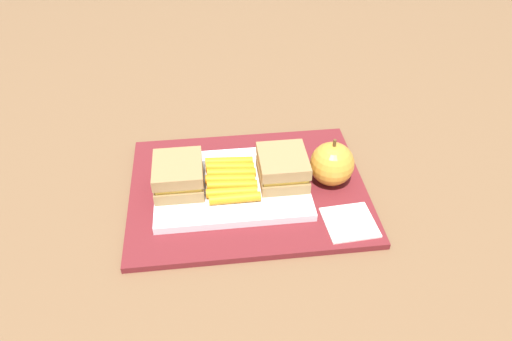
% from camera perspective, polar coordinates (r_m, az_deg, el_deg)
% --- Properties ---
extents(ground_plane, '(2.40, 2.40, 0.00)m').
position_cam_1_polar(ground_plane, '(0.76, -0.93, -2.51)').
color(ground_plane, brown).
extents(lunchbag_mat, '(0.36, 0.28, 0.01)m').
position_cam_1_polar(lunchbag_mat, '(0.76, -0.94, -2.23)').
color(lunchbag_mat, maroon).
rests_on(lunchbag_mat, ground_plane).
extents(food_tray, '(0.23, 0.17, 0.01)m').
position_cam_1_polar(food_tray, '(0.75, -2.84, -1.75)').
color(food_tray, white).
rests_on(food_tray, lunchbag_mat).
extents(sandwich_half_left, '(0.07, 0.08, 0.04)m').
position_cam_1_polar(sandwich_half_left, '(0.73, -8.98, -0.55)').
color(sandwich_half_left, '#9E7A4C').
rests_on(sandwich_half_left, food_tray).
extents(sandwich_half_right, '(0.07, 0.08, 0.04)m').
position_cam_1_polar(sandwich_half_right, '(0.74, 3.11, 0.35)').
color(sandwich_half_right, '#9E7A4C').
rests_on(sandwich_half_right, food_tray).
extents(carrot_sticks_bundle, '(0.08, 0.10, 0.02)m').
position_cam_1_polar(carrot_sticks_bundle, '(0.74, -2.89, -0.99)').
color(carrot_sticks_bundle, orange).
rests_on(carrot_sticks_bundle, food_tray).
extents(apple, '(0.07, 0.07, 0.08)m').
position_cam_1_polar(apple, '(0.76, 8.74, 0.94)').
color(apple, gold).
rests_on(apple, lunchbag_mat).
extents(paper_napkin, '(0.07, 0.07, 0.00)m').
position_cam_1_polar(paper_napkin, '(0.71, 10.79, -5.93)').
color(paper_napkin, white).
rests_on(paper_napkin, lunchbag_mat).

